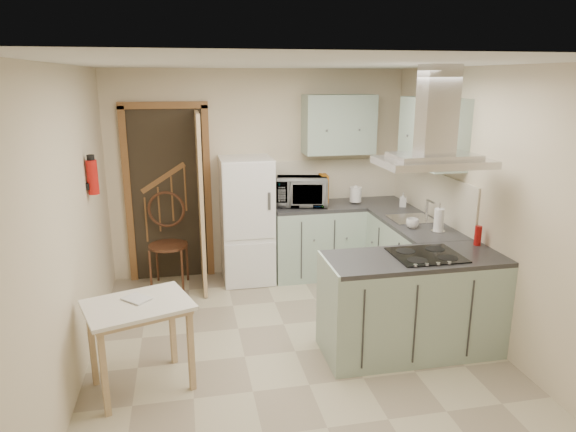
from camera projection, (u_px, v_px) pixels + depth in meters
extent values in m
plane|color=#B5AB8C|center=(295.00, 351.00, 4.64)|extent=(4.20, 4.20, 0.00)
plane|color=silver|center=(296.00, 64.00, 3.99)|extent=(4.20, 4.20, 0.00)
plane|color=beige|center=(259.00, 174.00, 6.30)|extent=(3.60, 0.00, 3.60)
plane|color=beige|center=(69.00, 231.00, 3.97)|extent=(0.00, 4.20, 4.20)
plane|color=beige|center=(489.00, 208.00, 4.66)|extent=(0.00, 4.20, 4.20)
cube|color=brown|center=(169.00, 194.00, 6.11)|extent=(1.10, 0.12, 2.10)
cube|color=white|center=(247.00, 220.00, 6.11)|extent=(0.60, 0.60, 1.50)
cube|color=#9EB2A0|center=(316.00, 240.00, 6.36)|extent=(1.08, 0.60, 0.90)
cube|color=#9EB2A0|center=(402.00, 253.00, 5.88)|extent=(0.60, 1.95, 0.90)
cube|color=beige|center=(334.00, 179.00, 6.50)|extent=(1.68, 0.02, 0.50)
cube|color=#9EB2A0|center=(339.00, 124.00, 6.16)|extent=(0.85, 0.35, 0.70)
cube|color=#9EB2A0|center=(432.00, 132.00, 5.28)|extent=(0.35, 0.90, 0.70)
cube|color=#9EB2A0|center=(412.00, 304.00, 4.55)|extent=(1.55, 0.65, 0.90)
cube|color=black|center=(426.00, 255.00, 4.45)|extent=(0.58, 0.50, 0.01)
cube|color=silver|center=(433.00, 162.00, 4.24)|extent=(0.90, 0.55, 0.10)
cube|color=silver|center=(411.00, 219.00, 5.59)|extent=(0.45, 0.40, 0.01)
cylinder|color=#B2140F|center=(92.00, 177.00, 4.77)|extent=(0.10, 0.10, 0.32)
cube|color=tan|center=(141.00, 346.00, 4.02)|extent=(0.92, 0.80, 0.72)
cube|color=#472017|center=(168.00, 246.00, 5.96)|extent=(0.52, 0.52, 1.01)
imported|color=black|center=(302.00, 192.00, 6.17)|extent=(0.68, 0.52, 0.33)
cylinder|color=white|center=(356.00, 194.00, 6.29)|extent=(0.16, 0.16, 0.22)
cube|color=#C77117|center=(324.00, 188.00, 6.36)|extent=(0.11, 0.23, 0.34)
imported|color=silver|center=(403.00, 200.00, 6.12)|extent=(0.10, 0.10, 0.17)
cylinder|color=silver|center=(439.00, 220.00, 5.12)|extent=(0.11, 0.11, 0.25)
imported|color=silver|center=(412.00, 223.00, 5.26)|extent=(0.15, 0.15, 0.10)
cylinder|color=#9D0F0D|center=(478.00, 236.00, 4.71)|extent=(0.08, 0.08, 0.18)
imported|color=#963732|center=(128.00, 298.00, 3.92)|extent=(0.25, 0.25, 0.09)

